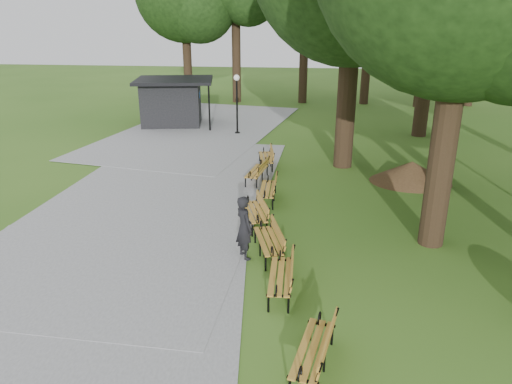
# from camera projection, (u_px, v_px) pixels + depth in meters

# --- Properties ---
(ground) EXTENTS (100.00, 100.00, 0.00)m
(ground) POSITION_uv_depth(u_px,v_px,m) (253.00, 240.00, 13.99)
(ground) COLOR #36621C
(ground) RESTS_ON ground
(path) EXTENTS (12.00, 38.00, 0.06)m
(path) POSITION_uv_depth(u_px,v_px,m) (154.00, 197.00, 17.22)
(path) COLOR gray
(path) RESTS_ON ground
(person) EXTENTS (0.72, 0.77, 1.77)m
(person) POSITION_uv_depth(u_px,v_px,m) (244.00, 228.00, 12.66)
(person) COLOR black
(person) RESTS_ON ground
(kiosk) EXTENTS (5.01, 4.55, 2.75)m
(kiosk) POSITION_uv_depth(u_px,v_px,m) (172.00, 102.00, 28.35)
(kiosk) COLOR black
(kiosk) RESTS_ON ground
(lamp_post) EXTENTS (0.32, 0.32, 3.23)m
(lamp_post) POSITION_uv_depth(u_px,v_px,m) (237.00, 92.00, 25.77)
(lamp_post) COLOR black
(lamp_post) RESTS_ON ground
(dirt_mound) EXTENTS (2.65, 2.65, 0.84)m
(dirt_mound) POSITION_uv_depth(u_px,v_px,m) (411.00, 172.00, 18.72)
(dirt_mound) COLOR #47301C
(dirt_mound) RESTS_ON ground
(bench_0) EXTENTS (1.01, 1.99, 0.88)m
(bench_0) POSITION_uv_depth(u_px,v_px,m) (313.00, 349.00, 8.72)
(bench_0) COLOR #B17C29
(bench_0) RESTS_ON ground
(bench_1) EXTENTS (0.68, 1.91, 0.88)m
(bench_1) POSITION_uv_depth(u_px,v_px,m) (280.00, 276.00, 11.17)
(bench_1) COLOR #B17C29
(bench_1) RESTS_ON ground
(bench_2) EXTENTS (1.15, 2.00, 0.88)m
(bench_2) POSITION_uv_depth(u_px,v_px,m) (268.00, 241.00, 12.92)
(bench_2) COLOR #B17C29
(bench_2) RESTS_ON ground
(bench_3) EXTENTS (1.19, 2.00, 0.88)m
(bench_3) POSITION_uv_depth(u_px,v_px,m) (254.00, 212.00, 14.84)
(bench_3) COLOR #B17C29
(bench_3) RESTS_ON ground
(bench_4) EXTENTS (0.70, 1.92, 0.88)m
(bench_4) POSITION_uv_depth(u_px,v_px,m) (268.00, 189.00, 16.78)
(bench_4) COLOR #B17C29
(bench_4) RESTS_ON ground
(bench_5) EXTENTS (0.91, 1.97, 0.88)m
(bench_5) POSITION_uv_depth(u_px,v_px,m) (257.00, 171.00, 18.72)
(bench_5) COLOR #B17C29
(bench_5) RESTS_ON ground
(bench_6) EXTENTS (0.94, 1.98, 0.88)m
(bench_6) POSITION_uv_depth(u_px,v_px,m) (266.00, 158.00, 20.54)
(bench_6) COLOR #B17C29
(bench_6) RESTS_ON ground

